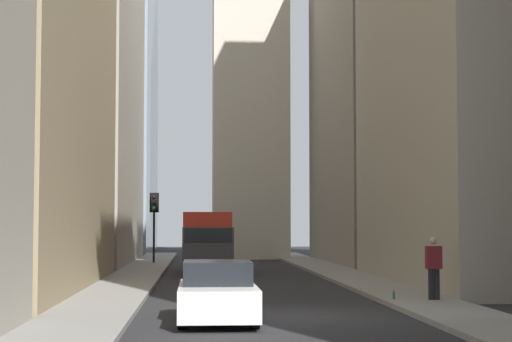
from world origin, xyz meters
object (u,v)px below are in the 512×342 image
(traffic_light_midblock, at_px, (154,211))
(pedestrian, at_px, (434,265))
(delivery_truck, at_px, (207,242))
(discarded_bottle, at_px, (394,295))
(sedan_white, at_px, (217,294))

(traffic_light_midblock, height_order, pedestrian, traffic_light_midblock)
(delivery_truck, xyz_separation_m, discarded_bottle, (-16.64, -5.15, -1.21))
(delivery_truck, bearing_deg, discarded_bottle, -162.81)
(traffic_light_midblock, distance_m, pedestrian, 26.37)
(discarded_bottle, bearing_deg, traffic_light_midblock, 18.21)
(pedestrian, xyz_separation_m, discarded_bottle, (0.25, 1.10, -0.86))
(delivery_truck, height_order, traffic_light_midblock, traffic_light_midblock)
(delivery_truck, distance_m, traffic_light_midblock, 8.44)
(pedestrian, distance_m, discarded_bottle, 1.42)
(pedestrian, relative_size, discarded_bottle, 6.59)
(traffic_light_midblock, bearing_deg, sedan_white, -174.26)
(traffic_light_midblock, height_order, discarded_bottle, traffic_light_midblock)
(sedan_white, relative_size, traffic_light_midblock, 1.10)
(traffic_light_midblock, xyz_separation_m, pedestrian, (-24.67, -9.14, -1.89))
(delivery_truck, relative_size, discarded_bottle, 23.93)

